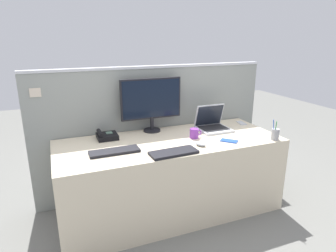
{
  "coord_description": "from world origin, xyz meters",
  "views": [
    {
      "loc": [
        -0.94,
        -2.3,
        1.61
      ],
      "look_at": [
        0.0,
        0.05,
        0.83
      ],
      "focal_mm": 31.46,
      "sensor_mm": 36.0,
      "label": 1
    }
  ],
  "objects_px": {
    "desk_phone": "(106,136)",
    "cell_phone_silver_slab": "(241,123)",
    "keyboard_main": "(114,151)",
    "coffee_mug": "(194,133)",
    "desktop_monitor": "(151,101)",
    "computer_mouse_right_hand": "(201,144)",
    "cell_phone_blue_case": "(229,141)",
    "pen_cup": "(275,134)",
    "laptop": "(212,124)",
    "keyboard_spare": "(174,152)"
  },
  "relations": [
    {
      "from": "desk_phone",
      "to": "cell_phone_silver_slab",
      "type": "height_order",
      "value": "desk_phone"
    },
    {
      "from": "keyboard_main",
      "to": "coffee_mug",
      "type": "bearing_deg",
      "value": 6.45
    },
    {
      "from": "desktop_monitor",
      "to": "computer_mouse_right_hand",
      "type": "height_order",
      "value": "desktop_monitor"
    },
    {
      "from": "cell_phone_blue_case",
      "to": "coffee_mug",
      "type": "relative_size",
      "value": 1.23
    },
    {
      "from": "computer_mouse_right_hand",
      "to": "cell_phone_silver_slab",
      "type": "bearing_deg",
      "value": 9.89
    },
    {
      "from": "pen_cup",
      "to": "cell_phone_blue_case",
      "type": "distance_m",
      "value": 0.43
    },
    {
      "from": "cell_phone_blue_case",
      "to": "coffee_mug",
      "type": "bearing_deg",
      "value": 97.31
    },
    {
      "from": "laptop",
      "to": "cell_phone_silver_slab",
      "type": "height_order",
      "value": "laptop"
    },
    {
      "from": "desk_phone",
      "to": "pen_cup",
      "type": "bearing_deg",
      "value": -22.64
    },
    {
      "from": "keyboard_spare",
      "to": "coffee_mug",
      "type": "relative_size",
      "value": 3.25
    },
    {
      "from": "laptop",
      "to": "pen_cup",
      "type": "distance_m",
      "value": 0.61
    },
    {
      "from": "pen_cup",
      "to": "desk_phone",
      "type": "bearing_deg",
      "value": 157.36
    },
    {
      "from": "desktop_monitor",
      "to": "pen_cup",
      "type": "xyz_separation_m",
      "value": [
        0.95,
        -0.66,
        -0.25
      ]
    },
    {
      "from": "keyboard_spare",
      "to": "desk_phone",
      "type": "bearing_deg",
      "value": 125.13
    },
    {
      "from": "keyboard_main",
      "to": "keyboard_spare",
      "type": "bearing_deg",
      "value": -24.32
    },
    {
      "from": "desk_phone",
      "to": "keyboard_spare",
      "type": "height_order",
      "value": "desk_phone"
    },
    {
      "from": "laptop",
      "to": "desk_phone",
      "type": "xyz_separation_m",
      "value": [
        -1.04,
        0.1,
        -0.03
      ]
    },
    {
      "from": "computer_mouse_right_hand",
      "to": "coffee_mug",
      "type": "bearing_deg",
      "value": 57.34
    },
    {
      "from": "desktop_monitor",
      "to": "pen_cup",
      "type": "bearing_deg",
      "value": -34.74
    },
    {
      "from": "laptop",
      "to": "desk_phone",
      "type": "relative_size",
      "value": 1.68
    },
    {
      "from": "desk_phone",
      "to": "keyboard_main",
      "type": "relative_size",
      "value": 0.45
    },
    {
      "from": "pen_cup",
      "to": "cell_phone_blue_case",
      "type": "height_order",
      "value": "pen_cup"
    },
    {
      "from": "pen_cup",
      "to": "coffee_mug",
      "type": "xyz_separation_m",
      "value": [
        -0.65,
        0.31,
        -0.01
      ]
    },
    {
      "from": "keyboard_main",
      "to": "cell_phone_silver_slab",
      "type": "xyz_separation_m",
      "value": [
        1.43,
        0.31,
        -0.01
      ]
    },
    {
      "from": "pen_cup",
      "to": "computer_mouse_right_hand",
      "type": "bearing_deg",
      "value": 171.18
    },
    {
      "from": "desk_phone",
      "to": "pen_cup",
      "type": "xyz_separation_m",
      "value": [
        1.41,
        -0.59,
        0.02
      ]
    },
    {
      "from": "desktop_monitor",
      "to": "computer_mouse_right_hand",
      "type": "xyz_separation_m",
      "value": [
        0.25,
        -0.55,
        -0.29
      ]
    },
    {
      "from": "cell_phone_blue_case",
      "to": "cell_phone_silver_slab",
      "type": "xyz_separation_m",
      "value": [
        0.43,
        0.42,
        0.0
      ]
    },
    {
      "from": "computer_mouse_right_hand",
      "to": "pen_cup",
      "type": "xyz_separation_m",
      "value": [
        0.7,
        -0.11,
        0.04
      ]
    },
    {
      "from": "keyboard_spare",
      "to": "coffee_mug",
      "type": "xyz_separation_m",
      "value": [
        0.32,
        0.28,
        0.03
      ]
    },
    {
      "from": "cell_phone_blue_case",
      "to": "cell_phone_silver_slab",
      "type": "relative_size",
      "value": 1.05
    },
    {
      "from": "desktop_monitor",
      "to": "computer_mouse_right_hand",
      "type": "bearing_deg",
      "value": -65.29
    },
    {
      "from": "computer_mouse_right_hand",
      "to": "coffee_mug",
      "type": "height_order",
      "value": "coffee_mug"
    },
    {
      "from": "cell_phone_blue_case",
      "to": "pen_cup",
      "type": "bearing_deg",
      "value": -59.56
    },
    {
      "from": "desk_phone",
      "to": "computer_mouse_right_hand",
      "type": "bearing_deg",
      "value": -33.94
    },
    {
      "from": "cell_phone_silver_slab",
      "to": "coffee_mug",
      "type": "bearing_deg",
      "value": -151.98
    },
    {
      "from": "desk_phone",
      "to": "coffee_mug",
      "type": "xyz_separation_m",
      "value": [
        0.76,
        -0.28,
        0.02
      ]
    },
    {
      "from": "keyboard_main",
      "to": "computer_mouse_right_hand",
      "type": "height_order",
      "value": "computer_mouse_right_hand"
    },
    {
      "from": "cell_phone_blue_case",
      "to": "coffee_mug",
      "type": "xyz_separation_m",
      "value": [
        -0.25,
        0.2,
        0.04
      ]
    },
    {
      "from": "keyboard_main",
      "to": "keyboard_spare",
      "type": "relative_size",
      "value": 1.04
    },
    {
      "from": "pen_cup",
      "to": "cell_phone_blue_case",
      "type": "bearing_deg",
      "value": 164.31
    },
    {
      "from": "computer_mouse_right_hand",
      "to": "laptop",
      "type": "bearing_deg",
      "value": 28.15
    },
    {
      "from": "keyboard_main",
      "to": "coffee_mug",
      "type": "height_order",
      "value": "coffee_mug"
    },
    {
      "from": "desktop_monitor",
      "to": "desk_phone",
      "type": "bearing_deg",
      "value": -171.25
    },
    {
      "from": "laptop",
      "to": "cell_phone_blue_case",
      "type": "xyz_separation_m",
      "value": [
        -0.04,
        -0.37,
        -0.05
      ]
    },
    {
      "from": "pen_cup",
      "to": "cell_phone_silver_slab",
      "type": "xyz_separation_m",
      "value": [
        0.02,
        0.54,
        -0.05
      ]
    },
    {
      "from": "desktop_monitor",
      "to": "pen_cup",
      "type": "distance_m",
      "value": 1.18
    },
    {
      "from": "desk_phone",
      "to": "computer_mouse_right_hand",
      "type": "distance_m",
      "value": 0.86
    },
    {
      "from": "pen_cup",
      "to": "coffee_mug",
      "type": "height_order",
      "value": "pen_cup"
    },
    {
      "from": "laptop",
      "to": "cell_phone_silver_slab",
      "type": "distance_m",
      "value": 0.4
    }
  ]
}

